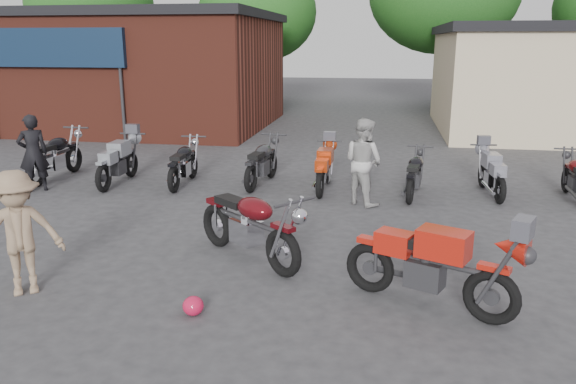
% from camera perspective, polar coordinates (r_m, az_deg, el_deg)
% --- Properties ---
extents(ground, '(90.00, 90.00, 0.00)m').
position_cam_1_polar(ground, '(7.66, -2.37, -9.52)').
color(ground, '#313133').
extents(brick_building, '(12.00, 8.00, 4.00)m').
position_cam_1_polar(brick_building, '(23.33, -17.32, 11.47)').
color(brick_building, '#5F261B').
rests_on(brick_building, ground).
extents(tree_0, '(6.56, 6.56, 8.20)m').
position_cam_1_polar(tree_0, '(32.72, -19.26, 15.84)').
color(tree_0, '#124713').
rests_on(tree_0, ground).
extents(tree_1, '(5.92, 5.92, 7.40)m').
position_cam_1_polar(tree_1, '(29.54, -3.05, 16.02)').
color(tree_1, '#124713').
rests_on(tree_1, ground).
extents(tree_2, '(7.04, 7.04, 8.80)m').
position_cam_1_polar(tree_2, '(28.95, 15.41, 16.94)').
color(tree_2, '#124713').
rests_on(tree_2, ground).
extents(vintage_motorcycle, '(2.19, 1.97, 1.29)m').
position_cam_1_polar(vintage_motorcycle, '(8.27, -3.95, -2.88)').
color(vintage_motorcycle, '#4D090E').
rests_on(vintage_motorcycle, ground).
extents(sportbike, '(2.24, 1.54, 1.24)m').
position_cam_1_polar(sportbike, '(7.05, 14.42, -6.80)').
color(sportbike, red).
rests_on(sportbike, ground).
extents(helmet, '(0.34, 0.34, 0.24)m').
position_cam_1_polar(helmet, '(6.96, -9.61, -11.33)').
color(helmet, '#BE143A').
rests_on(helmet, ground).
extents(person_dark, '(0.73, 0.70, 1.69)m').
position_cam_1_polar(person_dark, '(13.37, -24.47, 3.61)').
color(person_dark, black).
rests_on(person_dark, ground).
extents(person_light, '(1.07, 1.04, 1.74)m').
position_cam_1_polar(person_light, '(11.30, 7.66, 3.08)').
color(person_light, '#AFAEAA').
rests_on(person_light, ground).
extents(person_tan, '(1.22, 1.09, 1.64)m').
position_cam_1_polar(person_tan, '(7.95, -25.66, -3.79)').
color(person_tan, '#8D7357').
rests_on(person_tan, ground).
extents(row_bike_0, '(0.73, 2.14, 1.24)m').
position_cam_1_polar(row_bike_0, '(14.44, -22.52, 3.65)').
color(row_bike_0, black).
rests_on(row_bike_0, ground).
extents(row_bike_1, '(0.71, 2.02, 1.16)m').
position_cam_1_polar(row_bike_1, '(13.43, -16.90, 3.21)').
color(row_bike_1, gray).
rests_on(row_bike_1, ground).
extents(row_bike_2, '(0.71, 1.93, 1.11)m').
position_cam_1_polar(row_bike_2, '(13.00, -10.57, 3.10)').
color(row_bike_2, black).
rests_on(row_bike_2, ground).
extents(row_bike_3, '(0.88, 2.06, 1.16)m').
position_cam_1_polar(row_bike_3, '(12.80, -2.66, 3.28)').
color(row_bike_3, '#252628').
rests_on(row_bike_3, ground).
extents(row_bike_4, '(0.66, 1.88, 1.08)m').
position_cam_1_polar(row_bike_4, '(12.34, 3.73, 2.64)').
color(row_bike_4, '#AE320E').
rests_on(row_bike_4, ground).
extents(row_bike_5, '(0.88, 1.88, 1.05)m').
position_cam_1_polar(row_bike_5, '(12.15, 12.77, 2.01)').
color(row_bike_5, black).
rests_on(row_bike_5, ground).
extents(row_bike_6, '(0.77, 1.88, 1.06)m').
position_cam_1_polar(row_bike_6, '(12.68, 20.00, 2.04)').
color(row_bike_6, gray).
rests_on(row_bike_6, ground).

